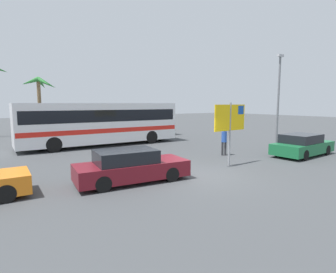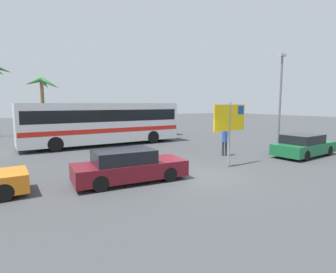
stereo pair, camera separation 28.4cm
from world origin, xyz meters
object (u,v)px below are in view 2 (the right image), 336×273
bus_rear_coach (111,119)px  bus_front_coach (103,122)px  car_maroon (129,166)px  ferry_sign (230,120)px  pedestrian_by_bus (225,139)px  car_green (304,146)px

bus_rear_coach → bus_front_coach: bearing=-118.8°
car_maroon → ferry_sign: bearing=3.7°
pedestrian_by_bus → bus_rear_coach: bearing=51.5°
car_green → car_maroon: size_ratio=0.97×
bus_front_coach → car_maroon: (-2.35, -9.99, -1.15)m
ferry_sign → car_maroon: bearing=174.7°
ferry_sign → pedestrian_by_bus: (1.70, 2.11, -1.32)m
bus_rear_coach → car_maroon: 14.47m
car_maroon → bus_rear_coach: bearing=77.3°
bus_rear_coach → pedestrian_by_bus: 12.11m
bus_rear_coach → ferry_sign: ferry_sign is taller
pedestrian_by_bus → bus_front_coach: bearing=69.3°
car_green → bus_rear_coach: bearing=111.4°
bus_rear_coach → car_maroon: (-4.41, -13.74, -1.15)m
pedestrian_by_bus → car_maroon: bearing=143.6°
bus_front_coach → ferry_sign: bearing=-72.8°
ferry_sign → car_maroon: (-5.48, 0.13, -1.69)m
ferry_sign → car_maroon: 5.74m
bus_rear_coach → pedestrian_by_bus: (2.77, -11.77, -0.78)m
bus_rear_coach → car_maroon: bus_rear_coach is taller
bus_front_coach → car_maroon: bearing=-103.3°
ferry_sign → car_green: size_ratio=0.71×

